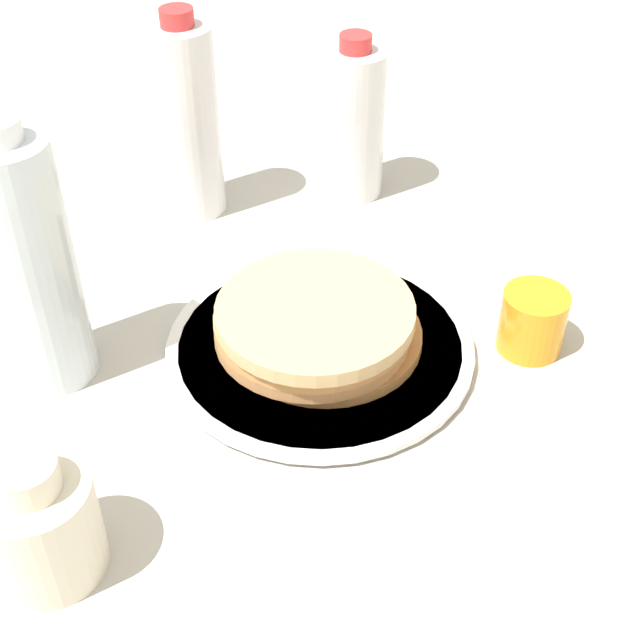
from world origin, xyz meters
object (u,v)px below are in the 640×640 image
object	(u,v)px
plate	(320,347)
cream_jug	(41,523)
water_bottle_far	(31,264)
juice_glass	(532,321)
water_bottle_mid	(187,121)
pancake_stack	(317,324)
water_bottle_near	(354,122)

from	to	relation	value
plate	cream_jug	size ratio (longest dim) A/B	2.62
plate	water_bottle_far	world-z (taller)	water_bottle_far
juice_glass	water_bottle_mid	bearing A→B (deg)	31.14
plate	cream_jug	world-z (taller)	cream_jug
pancake_stack	water_bottle_mid	world-z (taller)	water_bottle_mid
plate	water_bottle_near	xyz separation A→B (m)	(0.25, -0.15, 0.08)
water_bottle_mid	cream_jug	bearing A→B (deg)	150.49
plate	water_bottle_mid	size ratio (longest dim) A/B	1.24
plate	juice_glass	size ratio (longest dim) A/B	4.68
water_bottle_far	cream_jug	bearing A→B (deg)	168.74
pancake_stack	water_bottle_mid	distance (m)	0.30
plate	pancake_stack	bearing A→B (deg)	104.62
plate	cream_jug	xyz separation A→B (m)	(-0.14, 0.27, 0.04)
juice_glass	pancake_stack	bearing A→B (deg)	70.19
pancake_stack	juice_glass	xyz separation A→B (m)	(-0.07, -0.19, -0.01)
juice_glass	water_bottle_mid	size ratio (longest dim) A/B	0.26
cream_jug	water_bottle_mid	world-z (taller)	water_bottle_mid
juice_glass	water_bottle_far	xyz separation A→B (m)	(0.14, 0.41, 0.09)
cream_jug	water_bottle_mid	xyz separation A→B (m)	(0.42, -0.24, 0.06)
water_bottle_far	plate	bearing A→B (deg)	-107.84
plate	water_bottle_mid	distance (m)	0.31
plate	pancake_stack	size ratio (longest dim) A/B	1.49
cream_jug	pancake_stack	bearing A→B (deg)	-63.28
plate	water_bottle_mid	xyz separation A→B (m)	(0.29, 0.03, 0.10)
pancake_stack	water_bottle_near	xyz separation A→B (m)	(0.25, -0.15, 0.05)
pancake_stack	water_bottle_far	xyz separation A→B (m)	(0.07, 0.23, 0.08)
juice_glass	water_bottle_near	world-z (taller)	water_bottle_near
cream_jug	juice_glass	bearing A→B (deg)	-81.61
plate	juice_glass	distance (m)	0.20
juice_glass	water_bottle_mid	distance (m)	0.42
plate	water_bottle_mid	bearing A→B (deg)	6.26
plate	water_bottle_near	world-z (taller)	water_bottle_near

